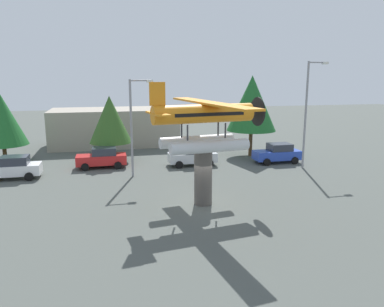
# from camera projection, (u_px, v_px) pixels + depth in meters

# --- Properties ---
(ground_plane) EXTENTS (140.00, 140.00, 0.00)m
(ground_plane) POSITION_uv_depth(u_px,v_px,m) (203.00, 204.00, 23.05)
(ground_plane) COLOR #4C514C
(display_pedestal) EXTENTS (1.10, 1.10, 3.43)m
(display_pedestal) POSITION_uv_depth(u_px,v_px,m) (203.00, 177.00, 22.70)
(display_pedestal) COLOR #4C4742
(display_pedestal) RESTS_ON ground
(floatplane_monument) EXTENTS (7.08, 10.45, 4.00)m
(floatplane_monument) POSITION_uv_depth(u_px,v_px,m) (206.00, 122.00, 22.06)
(floatplane_monument) COLOR silver
(floatplane_monument) RESTS_ON display_pedestal
(car_near_white) EXTENTS (4.20, 2.02, 1.76)m
(car_near_white) POSITION_uv_depth(u_px,v_px,m) (12.00, 168.00, 28.49)
(car_near_white) COLOR white
(car_near_white) RESTS_ON ground
(car_mid_red) EXTENTS (4.20, 2.02, 1.76)m
(car_mid_red) POSITION_uv_depth(u_px,v_px,m) (102.00, 158.00, 32.01)
(car_mid_red) COLOR red
(car_mid_red) RESTS_ON ground
(car_far_silver) EXTENTS (4.20, 2.02, 1.76)m
(car_far_silver) POSITION_uv_depth(u_px,v_px,m) (193.00, 155.00, 32.86)
(car_far_silver) COLOR silver
(car_far_silver) RESTS_ON ground
(car_distant_blue) EXTENTS (4.20, 2.02, 1.76)m
(car_distant_blue) POSITION_uv_depth(u_px,v_px,m) (277.00, 153.00, 33.84)
(car_distant_blue) COLOR #2847B7
(car_distant_blue) RESTS_ON ground
(streetlight_primary) EXTENTS (1.84, 0.28, 7.52)m
(streetlight_primary) POSITION_uv_depth(u_px,v_px,m) (134.00, 121.00, 28.51)
(streetlight_primary) COLOR gray
(streetlight_primary) RESTS_ON ground
(streetlight_secondary) EXTENTS (1.84, 0.28, 8.95)m
(streetlight_secondary) POSITION_uv_depth(u_px,v_px,m) (308.00, 108.00, 31.13)
(streetlight_secondary) COLOR gray
(streetlight_secondary) RESTS_ON ground
(storefront_building) EXTENTS (13.96, 6.71, 4.10)m
(storefront_building) POSITION_uv_depth(u_px,v_px,m) (115.00, 127.00, 42.57)
(storefront_building) COLOR #9E9384
(storefront_building) RESTS_ON ground
(tree_west) EXTENTS (4.41, 4.41, 6.41)m
(tree_west) POSITION_uv_depth(u_px,v_px,m) (1.00, 119.00, 33.93)
(tree_west) COLOR brown
(tree_west) RESTS_ON ground
(tree_east) EXTENTS (3.85, 3.85, 6.02)m
(tree_east) POSITION_uv_depth(u_px,v_px,m) (110.00, 119.00, 33.96)
(tree_east) COLOR brown
(tree_east) RESTS_ON ground
(tree_center_back) EXTENTS (4.77, 4.77, 7.82)m
(tree_center_back) POSITION_uv_depth(u_px,v_px,m) (252.00, 103.00, 35.95)
(tree_center_back) COLOR brown
(tree_center_back) RESTS_ON ground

